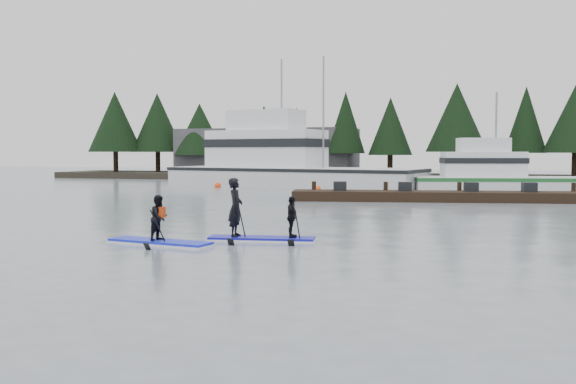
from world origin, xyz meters
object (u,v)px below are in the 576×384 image
(floating_dock, at_px, (442,196))
(fishing_boat_large, at_px, (286,175))
(paddleboard_duo, at_px, (257,218))
(paddleboard_solo, at_px, (160,228))
(fishing_boat_medium, at_px, (499,183))

(floating_dock, bearing_deg, fishing_boat_large, 125.91)
(fishing_boat_large, relative_size, paddleboard_duo, 6.36)
(floating_dock, relative_size, paddleboard_duo, 4.97)
(paddleboard_duo, bearing_deg, fishing_boat_large, 96.89)
(fishing_boat_large, bearing_deg, paddleboard_solo, -67.55)
(paddleboard_solo, distance_m, paddleboard_duo, 2.88)
(fishing_boat_large, xyz_separation_m, floating_dock, (12.61, -12.04, -0.59))
(fishing_boat_large, xyz_separation_m, fishing_boat_medium, (15.67, -1.05, -0.34))
(fishing_boat_large, distance_m, paddleboard_duo, 30.56)
(fishing_boat_medium, height_order, floating_dock, fishing_boat_medium)
(fishing_boat_large, relative_size, paddleboard_solo, 6.32)
(fishing_boat_medium, height_order, paddleboard_solo, fishing_boat_medium)
(fishing_boat_medium, relative_size, floating_dock, 0.78)
(paddleboard_solo, bearing_deg, floating_dock, 79.41)
(fishing_boat_medium, distance_m, paddleboard_solo, 31.49)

